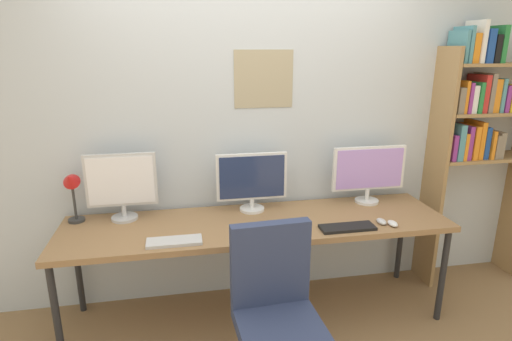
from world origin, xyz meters
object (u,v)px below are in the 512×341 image
object	(u,v)px
monitor_center	(252,180)
mouse_left_side	(393,223)
desk_lamp	(71,188)
mouse_right_side	(381,221)
keyboard_right	(347,227)
monitor_right	(369,171)
desk	(257,227)
monitor_left	(122,184)
keyboard_left	(174,241)
bookshelf	(479,124)
office_chair	(276,332)

from	to	relation	value
monitor_center	mouse_left_side	xyz separation A→B (m)	(0.88, -0.45, -0.22)
desk_lamp	mouse_right_side	distance (m)	2.09
keyboard_right	mouse_left_side	distance (m)	0.32
monitor_right	mouse_left_side	distance (m)	0.51
keyboard_right	desk	bearing A→B (deg)	157.67
monitor_right	desk_lamp	xyz separation A→B (m)	(-2.12, -0.01, 0.01)
monitor_left	monitor_right	world-z (taller)	monitor_left
mouse_left_side	mouse_right_side	distance (m)	0.07
keyboard_right	mouse_right_side	size ratio (longest dim) A/B	3.79
desk	keyboard_left	bearing A→B (deg)	-157.67
desk	bookshelf	world-z (taller)	bookshelf
keyboard_left	mouse_right_side	distance (m)	1.38
bookshelf	desk_lamp	xyz separation A→B (m)	(-3.01, -0.02, -0.32)
mouse_left_side	bookshelf	bearing A→B (deg)	27.05
bookshelf	keyboard_left	world-z (taller)	bookshelf
desk	desk_lamp	bearing A→B (deg)	170.37
monitor_left	office_chair	bearing A→B (deg)	-47.37
desk	office_chair	bearing A→B (deg)	-92.71
desk_lamp	keyboard_right	xyz separation A→B (m)	(1.78, -0.44, -0.24)
monitor_left	desk_lamp	bearing A→B (deg)	-179.06
keyboard_right	mouse_right_side	bearing A→B (deg)	8.31
bookshelf	monitor_right	bearing A→B (deg)	-178.91
monitor_center	keyboard_right	xyz separation A→B (m)	(0.56, -0.44, -0.22)
mouse_right_side	mouse_left_side	bearing A→B (deg)	-39.05
bookshelf	mouse_left_side	bearing A→B (deg)	-152.95
bookshelf	mouse_right_side	size ratio (longest dim) A/B	21.62
keyboard_left	office_chair	bearing A→B (deg)	-43.46
desk	bookshelf	xyz separation A→B (m)	(1.79, 0.23, 0.62)
keyboard_left	mouse_left_side	bearing A→B (deg)	-0.34
desk	keyboard_right	size ratio (longest dim) A/B	7.25
monitor_right	desk_lamp	size ratio (longest dim) A/B	1.48
mouse_right_side	office_chair	bearing A→B (deg)	-147.90
bookshelf	mouse_left_side	xyz separation A→B (m)	(-0.92, -0.47, -0.56)
mouse_left_side	keyboard_right	bearing A→B (deg)	178.48
desk	keyboard_left	size ratio (longest dim) A/B	7.86
monitor_right	mouse_right_side	xyz separation A→B (m)	(-0.08, -0.40, -0.23)
desk_lamp	office_chair	bearing A→B (deg)	-38.26
bookshelf	mouse_left_side	world-z (taller)	bookshelf
office_chair	desk_lamp	world-z (taller)	desk_lamp
monitor_left	monitor_center	size ratio (longest dim) A/B	0.92
desk_lamp	keyboard_right	distance (m)	1.85
desk	bookshelf	bearing A→B (deg)	7.29
bookshelf	monitor_center	world-z (taller)	bookshelf
office_chair	mouse_left_side	bearing A→B (deg)	28.23
bookshelf	mouse_right_side	distance (m)	1.20
keyboard_left	keyboard_right	xyz separation A→B (m)	(1.12, 0.00, 0.00)
monitor_right	keyboard_left	xyz separation A→B (m)	(-1.46, -0.44, -0.24)
desk_lamp	mouse_left_side	distance (m)	2.16
office_chair	monitor_left	distance (m)	1.41
keyboard_left	keyboard_right	distance (m)	1.12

